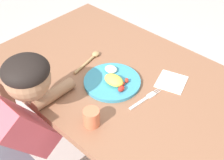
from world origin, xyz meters
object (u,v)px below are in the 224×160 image
Objects in this scene: fork at (145,99)px; drinking_cup at (92,118)px; plate at (113,81)px; spoon at (90,59)px; person at (24,147)px.

fork is 2.46× the size of drinking_cup.
spoon is at bearing 165.48° from plate.
spoon is at bearing 136.91° from drinking_cup.
spoon reaches higher than fork.
fork is at bearing 5.55° from plate.
fork is 0.91× the size of spoon.
person is at bearing -137.71° from drinking_cup.
plate is 0.26× the size of person.
drinking_cup reaches higher than spoon.
plate is 0.18m from fork.
person is at bearing 153.22° from fork.
person reaches higher than plate.
fork is at bearing -106.42° from spoon.
fork is 0.18× the size of person.
drinking_cup is at bearing 42.29° from person.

